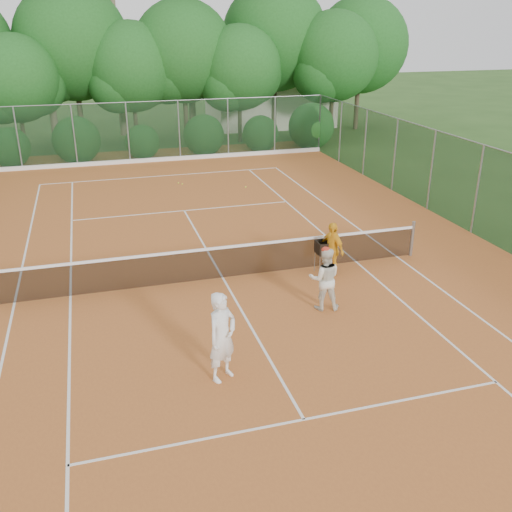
{
  "coord_description": "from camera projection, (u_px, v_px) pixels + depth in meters",
  "views": [
    {
      "loc": [
        -3.21,
        -14.23,
        6.73
      ],
      "look_at": [
        0.62,
        -1.2,
        1.1
      ],
      "focal_mm": 40.0,
      "sensor_mm": 36.0,
      "label": 1
    }
  ],
  "objects": [
    {
      "name": "stray_ball_a",
      "position": [
        182.0,
        184.0,
        25.1
      ],
      "size": [
        0.07,
        0.07,
        0.07
      ],
      "primitive_type": "sphere",
      "color": "#C7D832",
      "rests_on": "clay_court"
    },
    {
      "name": "tennis_net",
      "position": [
        222.0,
        261.0,
        15.82
      ],
      "size": [
        11.97,
        0.1,
        1.1
      ],
      "color": "gray",
      "rests_on": "clay_court"
    },
    {
      "name": "player_white",
      "position": [
        222.0,
        337.0,
        11.21
      ],
      "size": [
        0.83,
        0.76,
        1.89
      ],
      "primitive_type": "imported",
      "rotation": [
        0.0,
        0.0,
        0.58
      ],
      "color": "white",
      "rests_on": "clay_court"
    },
    {
      "name": "stray_ball_c",
      "position": [
        246.0,
        187.0,
        24.64
      ],
      "size": [
        0.07,
        0.07,
        0.07
      ],
      "primitive_type": "sphere",
      "color": "#C8E435",
      "rests_on": "clay_court"
    },
    {
      "name": "club_building",
      "position": [
        270.0,
        103.0,
        39.07
      ],
      "size": [
        8.0,
        5.0,
        3.0
      ],
      "primitive_type": "cube",
      "color": "beige",
      "rests_on": "ground"
    },
    {
      "name": "clay_court",
      "position": [
        223.0,
        278.0,
        16.02
      ],
      "size": [
        18.0,
        36.0,
        0.02
      ],
      "primitive_type": "cube",
      "color": "#B36129",
      "rests_on": "ground"
    },
    {
      "name": "ball_hopper",
      "position": [
        324.0,
        248.0,
        16.06
      ],
      "size": [
        0.43,
        0.43,
        0.97
      ],
      "rotation": [
        0.0,
        0.0,
        0.4
      ],
      "color": "gray",
      "rests_on": "clay_court"
    },
    {
      "name": "fence_back",
      "position": [
        154.0,
        132.0,
        28.74
      ],
      "size": [
        18.07,
        0.07,
        3.0
      ],
      "color": "#19381E",
      "rests_on": "clay_court"
    },
    {
      "name": "court_markings",
      "position": [
        223.0,
        278.0,
        16.02
      ],
      "size": [
        11.03,
        23.83,
        0.01
      ],
      "color": "white",
      "rests_on": "clay_court"
    },
    {
      "name": "player_center_grp",
      "position": [
        325.0,
        279.0,
        14.05
      ],
      "size": [
        0.93,
        0.8,
        1.65
      ],
      "color": "silver",
      "rests_on": "clay_court"
    },
    {
      "name": "ground",
      "position": [
        223.0,
        279.0,
        16.03
      ],
      "size": [
        120.0,
        120.0,
        0.0
      ],
      "primitive_type": "plane",
      "color": "#2A4C1B",
      "rests_on": "ground"
    },
    {
      "name": "stray_ball_b",
      "position": [
        178.0,
        183.0,
        25.27
      ],
      "size": [
        0.07,
        0.07,
        0.07
      ],
      "primitive_type": "sphere",
      "color": "#D8E635",
      "rests_on": "clay_court"
    },
    {
      "name": "player_yellow",
      "position": [
        332.0,
        249.0,
        15.96
      ],
      "size": [
        0.65,
        0.99,
        1.56
      ],
      "primitive_type": "imported",
      "rotation": [
        0.0,
        0.0,
        -1.25
      ],
      "color": "yellow",
      "rests_on": "clay_court"
    },
    {
      "name": "tropical_treeline",
      "position": [
        164.0,
        51.0,
        32.36
      ],
      "size": [
        32.1,
        8.49,
        15.03
      ],
      "color": "brown",
      "rests_on": "ground"
    }
  ]
}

